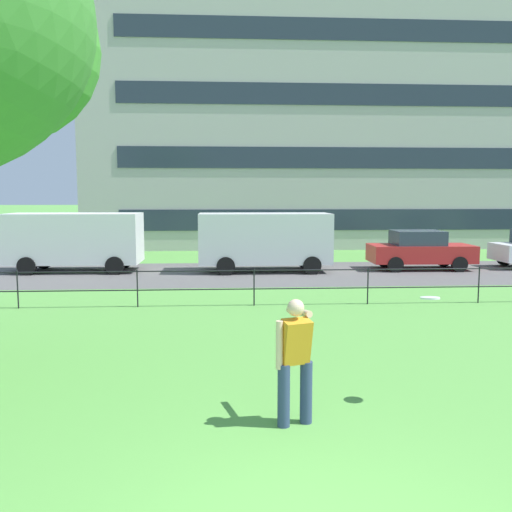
{
  "coord_description": "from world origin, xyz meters",
  "views": [
    {
      "loc": [
        -0.82,
        -4.0,
        2.97
      ],
      "look_at": [
        -0.18,
        6.59,
        1.77
      ],
      "focal_mm": 38.45,
      "sensor_mm": 36.0,
      "label": 1
    }
  ],
  "objects_px": {
    "person_thrower": "(295,357)",
    "apartment_building_background": "(311,80)",
    "car_red_center": "(420,250)",
    "panel_van_left": "(265,239)",
    "frisbee": "(430,298)",
    "panel_van_far_left": "(75,239)"
  },
  "relations": [
    {
      "from": "person_thrower",
      "to": "car_red_center",
      "type": "height_order",
      "value": "person_thrower"
    },
    {
      "from": "frisbee",
      "to": "apartment_building_background",
      "type": "height_order",
      "value": "apartment_building_background"
    },
    {
      "from": "car_red_center",
      "to": "panel_van_left",
      "type": "bearing_deg",
      "value": -178.36
    },
    {
      "from": "panel_van_left",
      "to": "apartment_building_background",
      "type": "bearing_deg",
      "value": 73.87
    },
    {
      "from": "panel_van_left",
      "to": "frisbee",
      "type": "bearing_deg",
      "value": -84.64
    },
    {
      "from": "person_thrower",
      "to": "apartment_building_background",
      "type": "relative_size",
      "value": 0.06
    },
    {
      "from": "panel_van_left",
      "to": "car_red_center",
      "type": "height_order",
      "value": "panel_van_left"
    },
    {
      "from": "car_red_center",
      "to": "apartment_building_background",
      "type": "bearing_deg",
      "value": 99.72
    },
    {
      "from": "frisbee",
      "to": "car_red_center",
      "type": "bearing_deg",
      "value": 70.38
    },
    {
      "from": "apartment_building_background",
      "to": "frisbee",
      "type": "bearing_deg",
      "value": -95.54
    },
    {
      "from": "person_thrower",
      "to": "apartment_building_background",
      "type": "bearing_deg",
      "value": 80.54
    },
    {
      "from": "frisbee",
      "to": "panel_van_left",
      "type": "height_order",
      "value": "panel_van_left"
    },
    {
      "from": "person_thrower",
      "to": "panel_van_left",
      "type": "bearing_deg",
      "value": 87.14
    },
    {
      "from": "apartment_building_background",
      "to": "panel_van_far_left",
      "type": "bearing_deg",
      "value": -130.62
    },
    {
      "from": "frisbee",
      "to": "panel_van_left",
      "type": "xyz_separation_m",
      "value": [
        -1.27,
        13.55,
        -0.26
      ]
    },
    {
      "from": "frisbee",
      "to": "apartment_building_background",
      "type": "bearing_deg",
      "value": 84.46
    },
    {
      "from": "car_red_center",
      "to": "apartment_building_background",
      "type": "relative_size",
      "value": 0.15
    },
    {
      "from": "frisbee",
      "to": "panel_van_left",
      "type": "distance_m",
      "value": 13.61
    },
    {
      "from": "person_thrower",
      "to": "panel_van_far_left",
      "type": "height_order",
      "value": "panel_van_far_left"
    },
    {
      "from": "frisbee",
      "to": "apartment_building_background",
      "type": "distance_m",
      "value": 28.38
    },
    {
      "from": "person_thrower",
      "to": "frisbee",
      "type": "bearing_deg",
      "value": 16.68
    },
    {
      "from": "panel_van_far_left",
      "to": "car_red_center",
      "type": "height_order",
      "value": "panel_van_far_left"
    }
  ]
}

